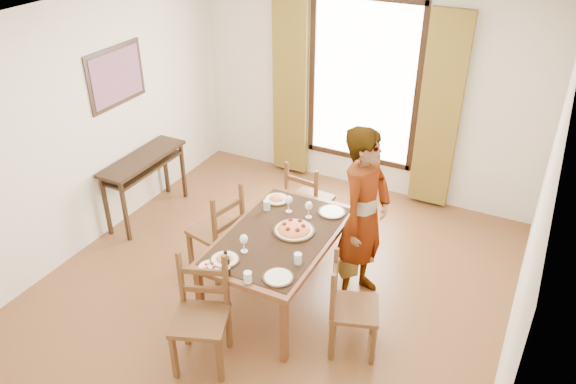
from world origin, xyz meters
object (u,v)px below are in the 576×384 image
at_px(man, 364,217).
at_px(dining_table, 279,240).
at_px(console_table, 143,166).
at_px(pasta_platter, 294,227).

bearing_deg(man, dining_table, 130.24).
relative_size(console_table, pasta_platter, 3.00).
xyz_separation_m(dining_table, man, (0.69, 0.40, 0.23)).
bearing_deg(pasta_platter, man, 27.25).
xyz_separation_m(console_table, man, (2.84, -0.23, 0.23)).
relative_size(dining_table, pasta_platter, 3.99).
xyz_separation_m(man, pasta_platter, (-0.58, -0.30, -0.11)).
bearing_deg(console_table, dining_table, -16.34).
distance_m(console_table, pasta_platter, 2.32).
relative_size(console_table, dining_table, 0.75).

